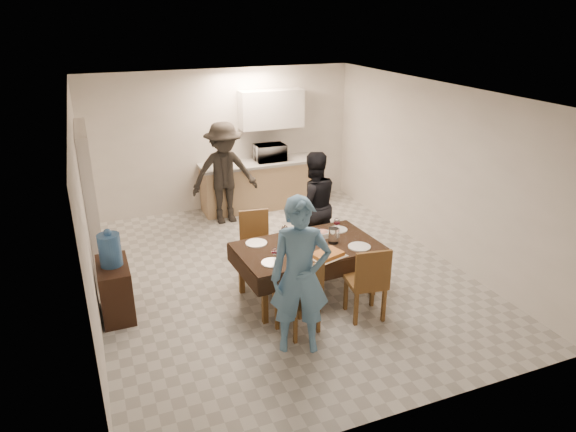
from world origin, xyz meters
The scene contains 33 objects.
floor centered at (0.00, 0.00, 0.00)m, with size 5.00×6.00×0.02m, color #B7B7B2.
ceiling centered at (0.00, 0.00, 2.60)m, with size 5.00×6.00×0.02m, color white.
wall_back centered at (0.00, 3.00, 1.30)m, with size 5.00×0.02×2.60m, color silver.
wall_front centered at (0.00, -3.00, 1.30)m, with size 5.00×0.02×2.60m, color silver.
wall_left centered at (-2.50, 0.00, 1.30)m, with size 0.02×6.00×2.60m, color silver.
wall_right centered at (2.50, 0.00, 1.30)m, with size 0.02×6.00×2.60m, color silver.
stub_partition centered at (-2.42, 1.20, 1.05)m, with size 0.15×1.40×2.10m, color silver.
kitchen_base_cabinet centered at (0.60, 2.68, 0.43)m, with size 2.20×0.60×0.86m, color #9D7E5E.
kitchen_worktop centered at (0.60, 2.68, 0.89)m, with size 2.24×0.64×0.05m, color #999894.
upper_cabinet centered at (0.90, 2.82, 1.85)m, with size 1.20×0.34×0.70m, color silver.
dining_table centered at (0.12, -0.64, 0.68)m, with size 1.89×1.18×0.71m.
chair_near_left centered at (-0.33, -1.48, 0.58)m, with size 0.53×0.54×0.51m.
chair_near_right centered at (0.57, -1.48, 0.60)m, with size 0.50×0.50×0.53m.
chair_far_left centered at (-0.33, 0.02, 0.57)m, with size 0.48×0.48×0.50m.
chair_far_right centered at (0.57, 0.02, 0.59)m, with size 0.48×0.48×0.52m.
console centered at (-2.28, -0.21, 0.34)m, with size 0.37×0.74×0.69m, color black.
water_jug centered at (-2.28, -0.21, 0.89)m, with size 0.27×0.27×0.40m, color #3D6FAC.
wine_bottle centered at (0.07, -0.59, 0.87)m, with size 0.08×0.08×0.32m, color black, non-canonical shape.
water_pitcher centered at (0.47, -0.69, 0.82)m, with size 0.13×0.13×0.21m, color white.
savoury_tart centered at (0.22, -1.02, 0.74)m, with size 0.43×0.32×0.05m, color #D1853D.
salad_bowl centered at (0.42, -0.46, 0.75)m, with size 0.19×0.19×0.07m, color white.
mushroom_dish centered at (0.07, -0.36, 0.73)m, with size 0.20×0.20×0.03m, color white.
wine_glass_a centered at (-0.43, -0.89, 0.80)m, with size 0.08×0.08×0.18m, color white, non-canonical shape.
wine_glass_b centered at (0.67, -0.39, 0.81)m, with size 0.09×0.09×0.20m, color white, non-canonical shape.
wine_glass_c centered at (-0.08, -0.34, 0.81)m, with size 0.09×0.09×0.20m, color white, non-canonical shape.
plate_near_left centered at (-0.48, -0.94, 0.72)m, with size 0.26×0.26×0.02m, color white.
plate_near_right centered at (0.72, -0.94, 0.72)m, with size 0.29×0.29×0.02m, color white.
plate_far_left centered at (-0.48, -0.34, 0.72)m, with size 0.28×0.28×0.02m, color white.
plate_far_right centered at (0.72, -0.34, 0.72)m, with size 0.26×0.26×0.01m, color white.
microwave centered at (0.82, 2.68, 1.06)m, with size 0.56×0.38×0.31m, color silver.
person_near centered at (-0.43, -1.69, 0.90)m, with size 0.66×0.43×1.80m, color #5889B2.
person_far centered at (0.67, 0.41, 0.83)m, with size 0.81×0.63×1.66m, color black.
person_kitchen centered at (-0.20, 2.23, 0.90)m, with size 1.17×0.67×1.81m, color black.
Camera 1 is at (-2.35, -6.15, 3.57)m, focal length 32.00 mm.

